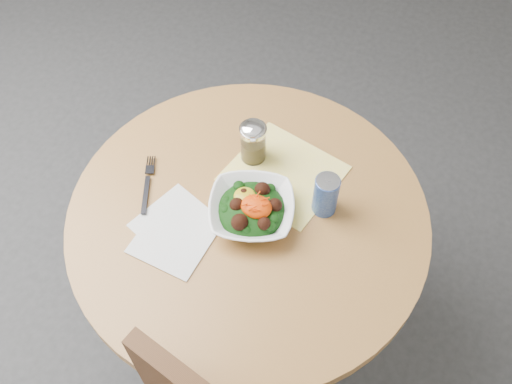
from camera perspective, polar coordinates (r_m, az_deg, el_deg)
ground at (r=2.08m, az=-0.56°, el=-13.36°), size 6.00×6.00×0.00m
table at (r=1.58m, az=-0.72°, el=-5.95°), size 0.90×0.90×0.75m
cloth_napkin at (r=1.48m, az=2.78°, el=1.87°), size 0.32×0.30×0.00m
paper_napkins at (r=1.40m, az=-8.10°, el=-3.88°), size 0.22×0.24×0.00m
salad_bowl at (r=1.38m, az=-0.44°, el=-1.71°), size 0.26×0.26×0.08m
fork at (r=1.48m, az=-10.77°, el=0.97°), size 0.09×0.18×0.00m
spice_shaker at (r=1.47m, az=-0.29°, el=5.06°), size 0.07×0.07×0.13m
beverage_can at (r=1.38m, az=6.99°, el=-0.27°), size 0.06×0.06×0.12m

